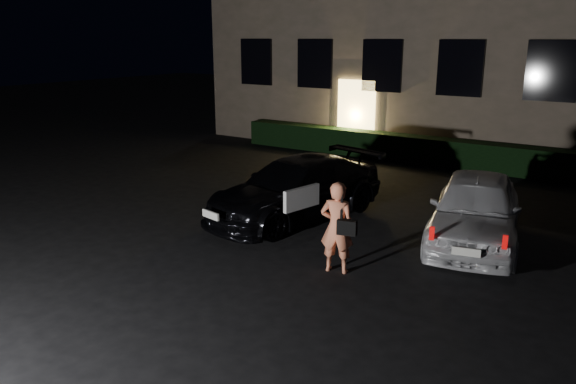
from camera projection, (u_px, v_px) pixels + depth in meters
The scene contains 5 objects.
ground at pixel (240, 285), 9.22m from camera, with size 80.00×80.00×0.00m, color black.
hedge at pixel (449, 153), 17.52m from camera, with size 15.00×0.70×0.85m, color black.
sedan at pixel (296, 189), 12.52m from camera, with size 2.76×4.84×1.32m.
hatch at pixel (475, 209), 10.95m from camera, with size 2.45×4.31×1.38m.
man at pixel (337, 227), 9.54m from camera, with size 0.73×0.52×1.61m.
Camera 1 is at (5.36, -6.61, 3.94)m, focal length 35.00 mm.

